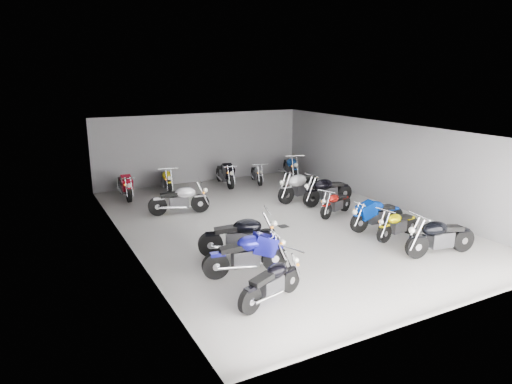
% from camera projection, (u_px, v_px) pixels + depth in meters
% --- Properties ---
extents(ground, '(14.00, 14.00, 0.00)m').
position_uv_depth(ground, '(276.00, 222.00, 15.77)').
color(ground, gray).
rests_on(ground, ground).
extents(wall_back, '(10.00, 0.10, 3.20)m').
position_uv_depth(wall_back, '(201.00, 148.00, 21.36)').
color(wall_back, slate).
rests_on(wall_back, ground).
extents(wall_left, '(0.10, 14.00, 3.20)m').
position_uv_depth(wall_left, '(126.00, 195.00, 13.12)').
color(wall_left, slate).
rests_on(wall_left, ground).
extents(wall_right, '(0.10, 14.00, 3.20)m').
position_uv_depth(wall_right, '(388.00, 164.00, 17.61)').
color(wall_right, slate).
rests_on(wall_right, ground).
extents(ceiling, '(10.00, 14.00, 0.04)m').
position_uv_depth(ceiling, '(277.00, 129.00, 14.95)').
color(ceiling, black).
rests_on(ceiling, wall_back).
extents(drain_grate, '(0.32, 0.32, 0.01)m').
position_uv_depth(drain_grate, '(283.00, 226.00, 15.34)').
color(drain_grate, black).
rests_on(drain_grate, ground).
extents(motorcycle_left_a, '(1.92, 0.79, 0.87)m').
position_uv_depth(motorcycle_left_a, '(272.00, 282.00, 10.20)').
color(motorcycle_left_a, black).
rests_on(motorcycle_left_a, ground).
extents(motorcycle_left_b, '(2.25, 0.57, 0.99)m').
position_uv_depth(motorcycle_left_b, '(247.00, 254.00, 11.58)').
color(motorcycle_left_b, black).
rests_on(motorcycle_left_b, ground).
extents(motorcycle_left_c, '(2.25, 0.83, 1.02)m').
position_uv_depth(motorcycle_left_c, '(240.00, 236.00, 12.87)').
color(motorcycle_left_c, black).
rests_on(motorcycle_left_c, ground).
extents(motorcycle_left_f, '(2.21, 0.65, 0.98)m').
position_uv_depth(motorcycle_left_f, '(180.00, 200.00, 16.60)').
color(motorcycle_left_f, black).
rests_on(motorcycle_left_f, ground).
extents(motorcycle_right_a, '(2.27, 0.57, 1.00)m').
position_uv_depth(motorcycle_right_a, '(440.00, 237.00, 12.83)').
color(motorcycle_right_a, black).
rests_on(motorcycle_right_a, ground).
extents(motorcycle_right_b, '(1.88, 0.48, 0.83)m').
position_uv_depth(motorcycle_right_b, '(397.00, 224.00, 14.15)').
color(motorcycle_right_b, black).
rests_on(motorcycle_right_b, ground).
extents(motorcycle_right_c, '(2.13, 0.42, 0.94)m').
position_uv_depth(motorcycle_right_c, '(377.00, 214.00, 14.96)').
color(motorcycle_right_c, black).
rests_on(motorcycle_right_c, ground).
extents(motorcycle_right_d, '(1.78, 0.80, 0.82)m').
position_uv_depth(motorcycle_right_d, '(336.00, 203.00, 16.45)').
color(motorcycle_right_d, black).
rests_on(motorcycle_right_d, ground).
extents(motorcycle_right_e, '(2.31, 0.47, 1.01)m').
position_uv_depth(motorcycle_right_e, '(327.00, 191.00, 17.78)').
color(motorcycle_right_e, black).
rests_on(motorcycle_right_e, ground).
extents(motorcycle_right_f, '(2.39, 0.64, 1.06)m').
position_uv_depth(motorcycle_right_f, '(301.00, 187.00, 18.31)').
color(motorcycle_right_f, black).
rests_on(motorcycle_right_f, ground).
extents(motorcycle_back_a, '(0.43, 2.20, 0.97)m').
position_uv_depth(motorcycle_back_a, '(125.00, 186.00, 18.70)').
color(motorcycle_back_a, black).
rests_on(motorcycle_back_a, ground).
extents(motorcycle_back_b, '(0.53, 2.14, 0.94)m').
position_uv_depth(motorcycle_back_b, '(167.00, 180.00, 19.72)').
color(motorcycle_back_b, black).
rests_on(motorcycle_back_b, ground).
extents(motorcycle_back_d, '(0.51, 2.29, 1.01)m').
position_uv_depth(motorcycle_back_d, '(225.00, 174.00, 20.78)').
color(motorcycle_back_d, black).
rests_on(motorcycle_back_d, ground).
extents(motorcycle_back_e, '(0.58, 1.81, 0.81)m').
position_uv_depth(motorcycle_back_e, '(257.00, 174.00, 21.30)').
color(motorcycle_back_e, black).
rests_on(motorcycle_back_e, ground).
extents(motorcycle_back_f, '(0.86, 2.26, 1.02)m').
position_uv_depth(motorcycle_back_f, '(291.00, 167.00, 22.12)').
color(motorcycle_back_f, black).
rests_on(motorcycle_back_f, ground).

